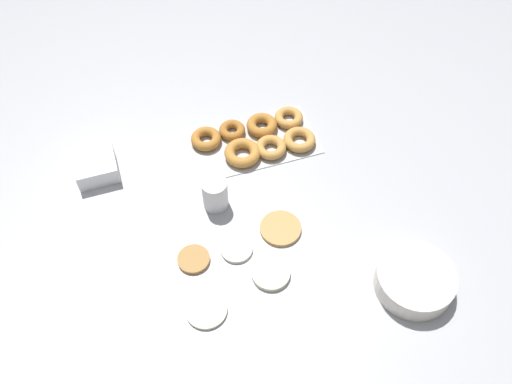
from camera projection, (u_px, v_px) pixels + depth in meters
The scene contains 10 objects.
ground_plane at pixel (246, 231), 1.52m from camera, with size 3.00×3.00×0.00m, color #B2B5BA.
pancake_0 at pixel (271, 273), 1.43m from camera, with size 0.10×0.10×0.01m, color beige.
pancake_1 at pixel (236, 249), 1.48m from camera, with size 0.09×0.09×0.01m, color silver.
pancake_2 at pixel (281, 228), 1.52m from camera, with size 0.12×0.12×0.01m, color tan.
pancake_3 at pixel (206, 309), 1.37m from camera, with size 0.11×0.11×0.01m, color beige.
pancake_4 at pixel (194, 259), 1.46m from camera, with size 0.09×0.09×0.01m, color #B27F42.
donut_tray at pixel (257, 138), 1.70m from camera, with size 0.40×0.22×0.04m.
batter_bowl at pixel (415, 280), 1.39m from camera, with size 0.20×0.20×0.06m.
container_stack at pixel (96, 166), 1.62m from camera, with size 0.12×0.13×0.06m.
paper_cup at pixel (215, 194), 1.53m from camera, with size 0.07×0.07×0.10m.
Camera 1 is at (0.23, 0.79, 1.28)m, focal length 38.00 mm.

